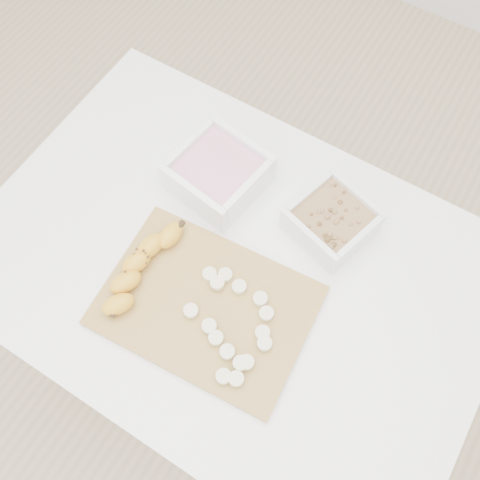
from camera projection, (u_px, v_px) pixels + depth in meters
The scene contains 7 objects.
ground at pixel (235, 356), 1.71m from camera, with size 3.50×3.50×0.00m, color #C6AD89.
table at pixel (232, 283), 1.12m from camera, with size 1.00×0.70×0.75m.
bowl_yogurt at pixel (218, 173), 1.07m from camera, with size 0.19×0.19×0.08m.
bowl_granola at pixel (332, 220), 1.03m from camera, with size 0.18×0.18×0.07m.
cutting_board at pixel (207, 306), 0.99m from camera, with size 0.38×0.27×0.01m, color #A98741.
banana at pixel (140, 269), 0.99m from camera, with size 0.06×0.21×0.04m, color gold, non-canonical shape.
banana_slices at pixel (233, 325), 0.95m from camera, with size 0.18×0.19×0.02m.
Camera 1 is at (0.22, -0.33, 1.70)m, focal length 40.00 mm.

